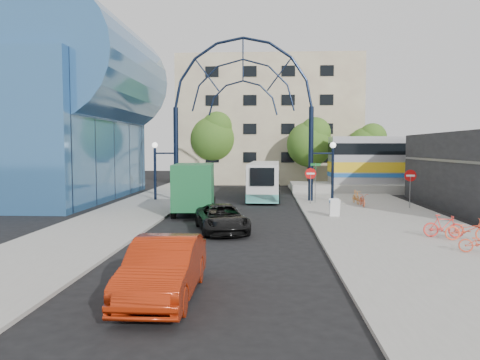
# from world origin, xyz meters

# --- Properties ---
(ground) EXTENTS (120.00, 120.00, 0.00)m
(ground) POSITION_xyz_m (0.00, 0.00, 0.00)
(ground) COLOR black
(ground) RESTS_ON ground
(sidewalk_east) EXTENTS (8.00, 56.00, 0.12)m
(sidewalk_east) POSITION_xyz_m (8.00, 4.00, 0.06)
(sidewalk_east) COLOR gray
(sidewalk_east) RESTS_ON ground
(plaza_west) EXTENTS (5.00, 50.00, 0.12)m
(plaza_west) POSITION_xyz_m (-6.50, 6.00, 0.06)
(plaza_west) COLOR gray
(plaza_west) RESTS_ON ground
(gateway_arch) EXTENTS (13.64, 0.44, 12.10)m
(gateway_arch) POSITION_xyz_m (0.00, 14.00, 8.56)
(gateway_arch) COLOR black
(gateway_arch) RESTS_ON ground
(stop_sign) EXTENTS (0.80, 0.07, 2.50)m
(stop_sign) POSITION_xyz_m (4.80, 12.00, 1.99)
(stop_sign) COLOR slate
(stop_sign) RESTS_ON sidewalk_east
(do_not_enter_sign) EXTENTS (0.76, 0.07, 2.48)m
(do_not_enter_sign) POSITION_xyz_m (11.00, 10.00, 1.98)
(do_not_enter_sign) COLOR slate
(do_not_enter_sign) RESTS_ON sidewalk_east
(street_name_sign) EXTENTS (0.70, 0.70, 2.80)m
(street_name_sign) POSITION_xyz_m (5.20, 12.60, 2.13)
(street_name_sign) COLOR slate
(street_name_sign) RESTS_ON sidewalk_east
(sandwich_board) EXTENTS (0.55, 0.61, 0.99)m
(sandwich_board) POSITION_xyz_m (5.60, 5.98, 0.74)
(sandwich_board) COLOR white
(sandwich_board) RESTS_ON sidewalk_east
(transit_hall) EXTENTS (16.50, 18.00, 14.50)m
(transit_hall) POSITION_xyz_m (-15.30, 15.00, 6.70)
(transit_hall) COLOR #2F5E91
(transit_hall) RESTS_ON ground
(apartment_block) EXTENTS (20.00, 12.10, 14.00)m
(apartment_block) POSITION_xyz_m (2.00, 34.97, 7.00)
(apartment_block) COLOR tan
(apartment_block) RESTS_ON ground
(train_platform) EXTENTS (32.00, 5.00, 0.80)m
(train_platform) POSITION_xyz_m (20.00, 22.00, 0.40)
(train_platform) COLOR gray
(train_platform) RESTS_ON ground
(train_car) EXTENTS (25.10, 3.05, 4.20)m
(train_car) POSITION_xyz_m (20.00, 22.00, 2.90)
(train_car) COLOR #B7B7BC
(train_car) RESTS_ON train_platform
(tree_north_a) EXTENTS (4.48, 4.48, 7.00)m
(tree_north_a) POSITION_xyz_m (6.12, 25.93, 4.61)
(tree_north_a) COLOR #382314
(tree_north_a) RESTS_ON ground
(tree_north_b) EXTENTS (5.12, 5.12, 8.00)m
(tree_north_b) POSITION_xyz_m (-3.88, 29.93, 5.27)
(tree_north_b) COLOR #382314
(tree_north_b) RESTS_ON ground
(tree_north_c) EXTENTS (4.16, 4.16, 6.50)m
(tree_north_c) POSITION_xyz_m (12.12, 27.93, 4.28)
(tree_north_c) COLOR #382314
(tree_north_c) RESTS_ON ground
(city_bus) EXTENTS (2.65, 10.35, 2.82)m
(city_bus) POSITION_xyz_m (1.59, 16.51, 1.48)
(city_bus) COLOR silver
(city_bus) RESTS_ON ground
(green_truck) EXTENTS (2.72, 6.21, 3.06)m
(green_truck) POSITION_xyz_m (-2.59, 7.37, 1.53)
(green_truck) COLOR black
(green_truck) RESTS_ON ground
(black_suv) EXTENTS (3.24, 5.07, 1.30)m
(black_suv) POSITION_xyz_m (-0.39, 1.42, 0.65)
(black_suv) COLOR black
(black_suv) RESTS_ON ground
(red_sedan) EXTENTS (1.71, 4.84, 1.59)m
(red_sedan) POSITION_xyz_m (-1.01, -8.43, 0.80)
(red_sedan) COLOR maroon
(red_sedan) RESTS_ON ground
(bike_near_a) EXTENTS (0.60, 1.66, 0.87)m
(bike_near_a) POSITION_xyz_m (8.12, 10.68, 0.55)
(bike_near_a) COLOR #E3522D
(bike_near_a) RESTS_ON sidewalk_east
(bike_near_b) EXTENTS (0.60, 1.60, 0.94)m
(bike_near_b) POSITION_xyz_m (7.96, 12.11, 0.59)
(bike_near_b) COLOR orange
(bike_near_b) RESTS_ON sidewalk_east
(bike_far_a) EXTENTS (1.86, 0.92, 0.94)m
(bike_far_a) POSITION_xyz_m (10.14, -0.74, 0.59)
(bike_far_a) COLOR #FF5933
(bike_far_a) RESTS_ON sidewalk_east
(bike_far_b) EXTENTS (1.72, 0.79, 1.00)m
(bike_far_b) POSITION_xyz_m (9.41, -0.07, 0.62)
(bike_far_b) COLOR #F53831
(bike_far_b) RESTS_ON sidewalk_east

